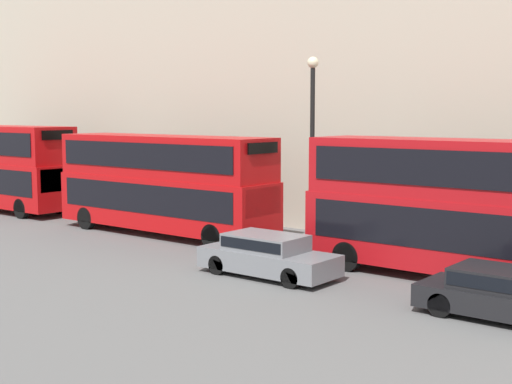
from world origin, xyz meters
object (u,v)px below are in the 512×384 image
at_px(bus_leading, 476,205).
at_px(pedestrian, 25,188).
at_px(bus_second_in_queue, 164,180).
at_px(car_hatchback, 267,254).
at_px(car_dark_sedan, 504,293).

xyz_separation_m(bus_leading, pedestrian, (2.65, 28.08, -1.61)).
distance_m(bus_leading, bus_second_in_queue, 13.76).
distance_m(bus_second_in_queue, car_hatchback, 9.08).
bearing_deg(bus_leading, car_hatchback, 121.73).
relative_size(bus_second_in_queue, pedestrian, 6.07).
xyz_separation_m(bus_leading, car_hatchback, (-3.40, 5.50, -1.72)).
bearing_deg(car_hatchback, pedestrian, 75.00).
xyz_separation_m(bus_leading, bus_second_in_queue, (0.00, 13.76, -0.08)).
height_order(bus_second_in_queue, car_dark_sedan, bus_second_in_queue).
bearing_deg(car_dark_sedan, bus_leading, 32.42).
relative_size(bus_leading, pedestrian, 6.12).
relative_size(car_dark_sedan, pedestrian, 2.43).
xyz_separation_m(bus_second_in_queue, car_hatchback, (-3.40, -8.26, -1.63)).
bearing_deg(car_hatchback, bus_second_in_queue, 67.63).
height_order(bus_leading, bus_second_in_queue, bus_leading).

